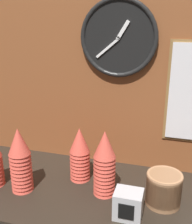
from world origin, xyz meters
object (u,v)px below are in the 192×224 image
at_px(cup_stack_center_left, 20,160).
at_px(bowl_stack_right, 164,188).
at_px(napkin_dispenser, 128,204).
at_px(cup_stack_center_right, 105,163).
at_px(wall_clock, 118,38).
at_px(cup_stack_center, 80,154).

xyz_separation_m(cup_stack_center_left, bowl_stack_right, (0.57, 0.07, -0.07)).
xyz_separation_m(cup_stack_center_left, napkin_dispenser, (0.46, -0.04, -0.09)).
distance_m(cup_stack_center_right, wall_clock, 0.53).
bearing_deg(napkin_dispenser, wall_clock, 109.26).
bearing_deg(bowl_stack_right, cup_stack_center, 168.14).
xyz_separation_m(cup_stack_center_left, wall_clock, (0.33, 0.32, 0.46)).
xyz_separation_m(cup_stack_center_right, cup_stack_center_left, (-0.34, -0.07, 0.00)).
relative_size(cup_stack_center_right, cup_stack_center, 1.14).
relative_size(cup_stack_center, bowl_stack_right, 1.78).
bearing_deg(napkin_dispenser, cup_stack_center_right, 136.00).
height_order(cup_stack_center_right, wall_clock, wall_clock).
relative_size(wall_clock, napkin_dispenser, 3.23).
distance_m(cup_stack_center, wall_clock, 0.53).
bearing_deg(napkin_dispenser, cup_stack_center, 142.65).
relative_size(cup_stack_center_right, cup_stack_center_left, 1.00).
height_order(bowl_stack_right, napkin_dispenser, bowl_stack_right).
bearing_deg(wall_clock, cup_stack_center_left, -135.95).
distance_m(wall_clock, napkin_dispenser, 0.67).
bearing_deg(cup_stack_center, napkin_dispenser, -37.35).
bearing_deg(cup_stack_center_right, bowl_stack_right, -0.23).
bearing_deg(cup_stack_center_right, cup_stack_center, 149.87).
distance_m(bowl_stack_right, napkin_dispenser, 0.16).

